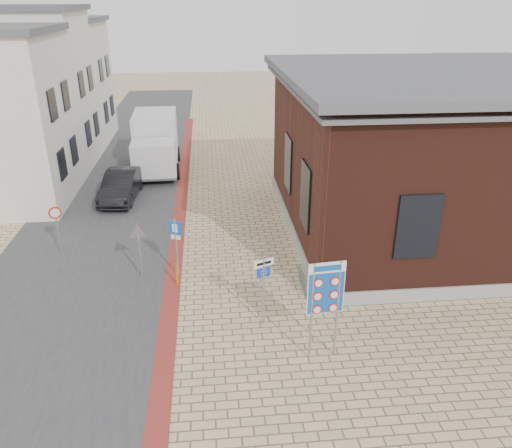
{
  "coord_description": "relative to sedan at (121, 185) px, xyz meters",
  "views": [
    {
      "loc": [
        -0.51,
        -12.79,
        9.39
      ],
      "look_at": [
        1.05,
        3.01,
        2.2
      ],
      "focal_mm": 35.0,
      "sensor_mm": 36.0,
      "label": 1
    }
  ],
  "objects": [
    {
      "name": "speed_sign",
      "position": [
        -1.5,
        -6.14,
        0.67
      ],
      "size": [
        0.48,
        0.21,
        2.11
      ],
      "rotation": [
        0.0,
        0.0,
        0.37
      ],
      "color": "gray",
      "rests_on": "ground"
    },
    {
      "name": "road_strip",
      "position": [
        -0.5,
        3.29,
        -0.71
      ],
      "size": [
        7.0,
        60.0,
        0.02
      ],
      "primitive_type": "cube",
      "color": "#38383A",
      "rests_on": "ground"
    },
    {
      "name": "townhouse_far",
      "position": [
        -5.99,
        12.29,
        3.45
      ],
      "size": [
        7.4,
        6.4,
        8.3
      ],
      "color": "silver",
      "rests_on": "ground"
    },
    {
      "name": "ground",
      "position": [
        5.0,
        -11.71,
        -0.72
      ],
      "size": [
        120.0,
        120.0,
        0.0
      ],
      "primitive_type": "plane",
      "color": "tan",
      "rests_on": "ground"
    },
    {
      "name": "box_truck",
      "position": [
        1.41,
        4.68,
        0.94
      ],
      "size": [
        2.82,
        6.22,
        3.21
      ],
      "rotation": [
        0.0,
        0.0,
        0.04
      ],
      "color": "slate",
      "rests_on": "ground"
    },
    {
      "name": "border_sign",
      "position": [
        7.5,
        -13.21,
        1.49
      ],
      "size": [
        1.04,
        0.15,
        3.06
      ],
      "rotation": [
        0.0,
        0.0,
        0.1
      ],
      "color": "gray",
      "rests_on": "ground"
    },
    {
      "name": "bollard",
      "position": [
        3.2,
        -8.91,
        -0.27
      ],
      "size": [
        0.08,
        0.08,
        0.9
      ],
      "primitive_type": "cylinder",
      "rotation": [
        0.0,
        0.0,
        -0.0
      ],
      "color": "#D55E0B",
      "rests_on": "ground"
    },
    {
      "name": "parking_sign",
      "position": [
        3.2,
        -8.21,
        0.81
      ],
      "size": [
        0.48,
        0.23,
        2.27
      ],
      "rotation": [
        0.0,
        0.0,
        -0.41
      ],
      "color": "gray",
      "rests_on": "ground"
    },
    {
      "name": "essen_sign",
      "position": [
        6.0,
        -11.5,
        0.91
      ],
      "size": [
        0.63,
        0.29,
        2.46
      ],
      "rotation": [
        0.0,
        0.0,
        0.39
      ],
      "color": "gray",
      "rests_on": "ground"
    },
    {
      "name": "yield_sign",
      "position": [
        1.87,
        -8.21,
        0.91
      ],
      "size": [
        0.77,
        0.14,
        2.16
      ],
      "rotation": [
        0.0,
        0.0,
        0.11
      ],
      "color": "gray",
      "rests_on": "ground"
    },
    {
      "name": "bike_rack",
      "position": [
        7.65,
        -9.51,
        -0.46
      ],
      "size": [
        0.08,
        1.8,
        0.6
      ],
      "color": "slate",
      "rests_on": "ground"
    },
    {
      "name": "townhouse_mid",
      "position": [
        -6.0,
        6.29,
        3.85
      ],
      "size": [
        7.4,
        6.4,
        9.1
      ],
      "color": "silver",
      "rests_on": "ground"
    },
    {
      "name": "brick_building",
      "position": [
        13.99,
        -4.71,
        2.76
      ],
      "size": [
        13.0,
        13.0,
        6.8
      ],
      "color": "gray",
      "rests_on": "ground"
    },
    {
      "name": "curb_strip",
      "position": [
        3.0,
        -1.71,
        -0.71
      ],
      "size": [
        0.6,
        40.0,
        0.02
      ],
      "primitive_type": "cube",
      "color": "maroon",
      "rests_on": "ground"
    },
    {
      "name": "sedan",
      "position": [
        0.0,
        0.0,
        0.0
      ],
      "size": [
        1.85,
        4.48,
        1.44
      ],
      "primitive_type": "imported",
      "rotation": [
        0.0,
        0.0,
        -0.08
      ],
      "color": "black",
      "rests_on": "ground"
    }
  ]
}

